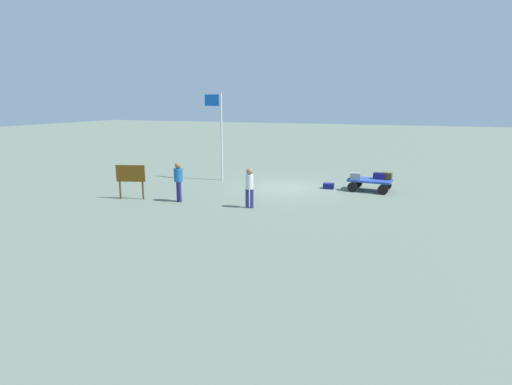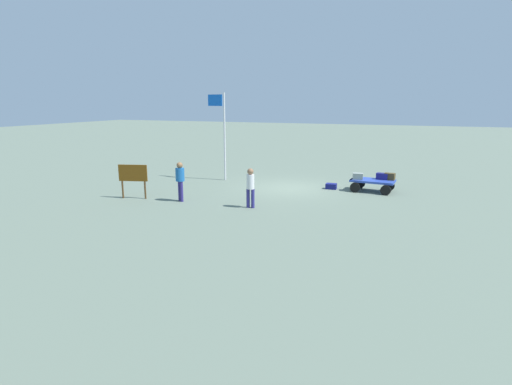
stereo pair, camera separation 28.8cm
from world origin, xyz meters
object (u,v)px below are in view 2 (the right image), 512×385
Objects in this scene: worker_trailing at (180,178)px; suitcase_maroon at (358,176)px; signboard at (133,176)px; worker_lead at (250,185)px; suitcase_grey at (382,176)px; suitcase_navy at (390,177)px; flagpole at (222,127)px; luggage_cart at (372,183)px; suitcase_dark at (331,186)px.

suitcase_maroon is at bearing -144.24° from worker_trailing.
worker_lead is at bearing -175.86° from signboard.
signboard is (10.12, 5.71, 0.32)m from suitcase_grey.
signboard reaches higher than suitcase_navy.
suitcase_navy is at bearing -146.97° from worker_trailing.
suitcase_maroon is (1.09, 0.47, 0.00)m from suitcase_grey.
flagpole is at bearing -107.25° from signboard.
luggage_cart is 0.58m from suitcase_grey.
suitcase_dark is at bearing 8.42° from suitcase_navy.
luggage_cart is 0.45× the size of flagpole.
worker_trailing is 2.23m from signboard.
luggage_cart is at bearing -162.77° from suitcase_maroon.
worker_trailing reaches higher than suitcase_dark.
luggage_cart is 9.08m from worker_trailing.
luggage_cart is 1.97m from suitcase_dark.
suitcase_navy is 0.34× the size of signboard.
worker_lead is 6.61m from flagpole.
signboard is (9.03, 5.24, 0.31)m from suitcase_maroon.
suitcase_grey is at bearing -131.29° from worker_lead.
suitcase_grey is 0.34m from suitcase_navy.
worker_lead is at bearing 49.97° from luggage_cart.
worker_trailing is (8.24, 5.36, 0.29)m from suitcase_navy.
suitcase_navy is (-1.43, -0.45, 0.01)m from suitcase_maroon.
luggage_cart reaches higher than suitcase_dark.
flagpole reaches higher than suitcase_maroon.
suitcase_dark is 5.47m from worker_lead.
worker_trailing is at bearing 35.76° from suitcase_maroon.
luggage_cart is at bearing 17.77° from suitcase_navy.
suitcase_grey is at bearing -145.77° from worker_trailing.
signboard is at bearing 8.38° from worker_trailing.
suitcase_navy is (-0.76, -0.24, 0.30)m from luggage_cart.
signboard reaches higher than suitcase_maroon.
suitcase_maroon reaches higher than suitcase_dark.
flagpole is (3.75, -5.09, 1.93)m from worker_lead.
suitcase_dark is at bearing -145.72° from signboard.
signboard reaches higher than luggage_cart.
flagpole is 6.03m from signboard.
suitcase_grey is 8.69m from flagpole.
worker_lead reaches higher than suitcase_maroon.
suitcase_navy is at bearing -151.46° from signboard.
signboard is at bearing 28.54° from suitcase_navy.
worker_lead is (5.00, 5.29, 0.21)m from suitcase_navy.
signboard is at bearing 29.31° from luggage_cart.
suitcase_dark is 6.65m from flagpole.
suitcase_navy is 0.98× the size of suitcase_dark.
flagpole is at bearing -0.30° from luggage_cart.
worker_trailing is at bearing 1.22° from worker_lead.
suitcase_dark is at bearing 10.06° from suitcase_grey.
luggage_cart is 1.23× the size of worker_trailing.
worker_lead is 3.24m from worker_trailing.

